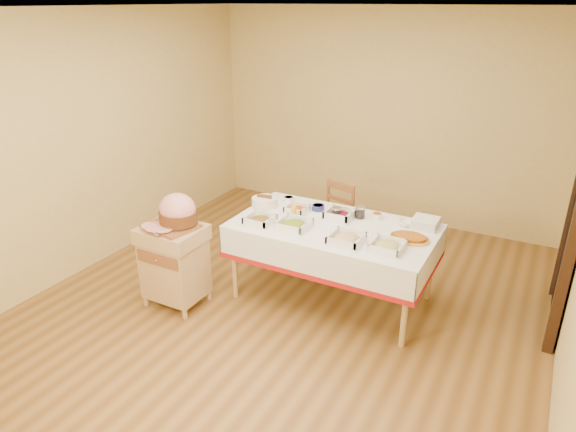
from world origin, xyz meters
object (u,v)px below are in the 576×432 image
at_px(preserve_jar_right, 360,213).
at_px(butcher_cart, 174,261).
at_px(ham_on_board, 177,213).
at_px(preserve_jar_left, 337,213).
at_px(plate_stack, 425,223).
at_px(brass_platter, 409,238).
at_px(mustard_bottle, 294,213).
at_px(dining_chair, 332,223).
at_px(bread_basket, 265,202).
at_px(dining_table, 333,241).

bearing_deg(preserve_jar_right, butcher_cart, -143.29).
xyz_separation_m(ham_on_board, preserve_jar_left, (1.16, 0.88, -0.10)).
bearing_deg(plate_stack, brass_platter, -97.95).
distance_m(mustard_bottle, plate_stack, 1.19).
height_order(dining_chair, preserve_jar_left, dining_chair).
relative_size(dining_chair, brass_platter, 2.64).
relative_size(butcher_cart, bread_basket, 3.06).
xyz_separation_m(bread_basket, brass_platter, (1.48, -0.08, -0.03)).
height_order(dining_chair, brass_platter, dining_chair).
xyz_separation_m(preserve_jar_left, bread_basket, (-0.75, -0.06, -0.00)).
height_order(ham_on_board, brass_platter, ham_on_board).
bearing_deg(plate_stack, dining_table, -154.17).
bearing_deg(preserve_jar_left, dining_chair, 116.96).
bearing_deg(preserve_jar_right, ham_on_board, -143.34).
relative_size(dining_table, dining_chair, 2.08).
xyz_separation_m(mustard_bottle, plate_stack, (1.12, 0.41, -0.03)).
bearing_deg(mustard_bottle, dining_table, 8.02).
bearing_deg(preserve_jar_left, ham_on_board, -142.58).
relative_size(preserve_jar_left, preserve_jar_right, 0.95).
distance_m(butcher_cart, plate_stack, 2.31).
bearing_deg(preserve_jar_left, butcher_cart, -142.56).
xyz_separation_m(dining_table, preserve_jar_right, (0.15, 0.27, 0.21)).
bearing_deg(ham_on_board, preserve_jar_left, 37.42).
xyz_separation_m(dining_chair, preserve_jar_right, (0.46, -0.42, 0.36)).
relative_size(butcher_cart, mustard_bottle, 5.00).
relative_size(bread_basket, plate_stack, 1.13).
height_order(butcher_cart, preserve_jar_right, preserve_jar_right).
bearing_deg(preserve_jar_left, dining_table, -74.92).
height_order(dining_table, preserve_jar_right, preserve_jar_right).
height_order(ham_on_board, plate_stack, ham_on_board).
bearing_deg(ham_on_board, brass_platter, 21.59).
xyz_separation_m(butcher_cart, ham_on_board, (0.05, 0.04, 0.47)).
height_order(butcher_cart, brass_platter, brass_platter).
distance_m(preserve_jar_left, plate_stack, 0.81).
height_order(preserve_jar_left, brass_platter, preserve_jar_left).
relative_size(ham_on_board, mustard_bottle, 3.05).
bearing_deg(dining_table, dining_chair, 114.42).
bearing_deg(bread_basket, dining_chair, 51.00).
bearing_deg(brass_platter, dining_chair, 146.33).
height_order(preserve_jar_left, bread_basket, same).
relative_size(dining_chair, plate_stack, 3.89).
height_order(butcher_cart, plate_stack, plate_stack).
bearing_deg(dining_chair, brass_platter, -33.67).
relative_size(preserve_jar_left, mustard_bottle, 0.72).
bearing_deg(plate_stack, ham_on_board, -150.76).
xyz_separation_m(butcher_cart, mustard_bottle, (0.86, 0.71, 0.39)).
relative_size(ham_on_board, brass_platter, 1.43).
distance_m(butcher_cart, mustard_bottle, 1.18).
distance_m(ham_on_board, preserve_jar_left, 1.46).
xyz_separation_m(preserve_jar_right, bread_basket, (-0.94, -0.17, -0.01)).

